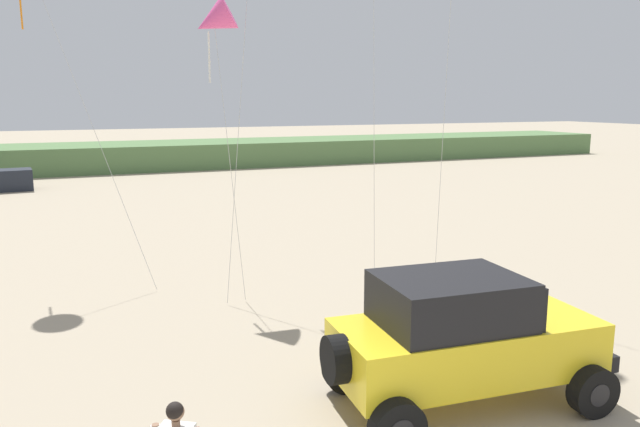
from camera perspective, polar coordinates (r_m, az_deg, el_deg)
name	(u,v)px	position (r m, az deg, el deg)	size (l,w,h in m)	color
dune_ridge	(90,157)	(48.40, -20.47, 4.87)	(90.00, 7.34, 1.86)	#567A47
jeep	(463,337)	(10.76, 13.07, -11.00)	(4.94, 2.70, 2.26)	yellow
kite_yellow_diamond	(214,21)	(16.62, -9.77, 17.11)	(1.47, 2.05, 7.66)	#E04C93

